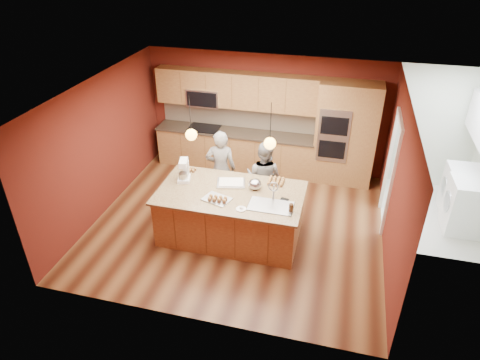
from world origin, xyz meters
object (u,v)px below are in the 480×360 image
(person_left, at_px, (221,169))
(stand_mixer, at_px, (184,172))
(island, at_px, (231,214))
(person_right, at_px, (264,178))
(mixing_bowl, at_px, (255,184))

(person_left, relative_size, stand_mixer, 4.00)
(island, height_order, person_right, person_right)
(person_right, xyz_separation_m, mixing_bowl, (-0.01, -0.76, 0.29))
(island, bearing_deg, stand_mixer, 168.35)
(person_right, height_order, mixing_bowl, person_right)
(stand_mixer, xyz_separation_m, mixing_bowl, (1.34, 0.02, -0.08))
(stand_mixer, bearing_deg, person_right, 16.33)
(island, distance_m, mixing_bowl, 0.72)
(stand_mixer, bearing_deg, mixing_bowl, -12.90)
(island, relative_size, stand_mixer, 6.26)
(island, relative_size, person_right, 1.71)
(person_left, relative_size, mixing_bowl, 6.94)
(island, bearing_deg, person_left, 116.64)
(person_left, bearing_deg, mixing_bowl, 126.37)
(person_left, relative_size, person_right, 1.09)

